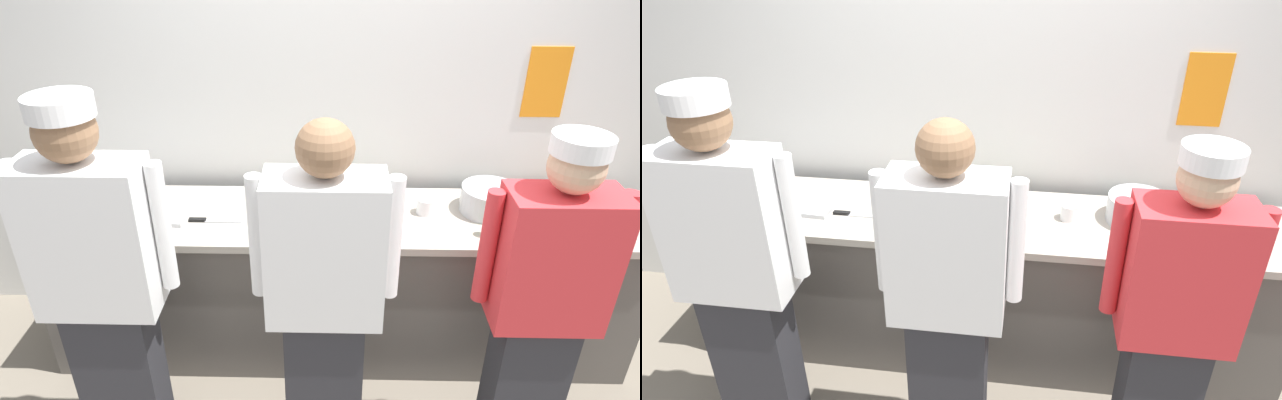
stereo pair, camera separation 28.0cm
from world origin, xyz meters
TOP-DOWN VIEW (x-y plane):
  - ground_plane at (0.00, 0.00)m, footprint 9.00×9.00m
  - wall_back at (0.00, 0.80)m, footprint 5.05×0.11m
  - prep_counter at (0.00, 0.34)m, footprint 3.22×0.65m
  - chef_near_left at (-1.01, -0.36)m, footprint 0.63×0.24m
  - chef_center at (-0.08, -0.36)m, footprint 0.61×0.24m
  - chef_far_right at (0.85, -0.32)m, footprint 0.59×0.24m
  - plate_stack_front at (0.18, 0.46)m, footprint 0.21×0.21m
  - mixing_bowl_steel at (0.79, 0.40)m, footprint 0.31×0.31m
  - sheet_tray at (-1.07, 0.34)m, footprint 0.54×0.32m
  - squeeze_bottle_primary at (-0.00, 0.49)m, footprint 0.05×0.05m
  - squeeze_bottle_secondary at (0.74, 0.15)m, footprint 0.06×0.06m
  - squeeze_bottle_spare at (1.21, 0.54)m, footprint 0.06×0.06m
  - ramekin_red_sauce at (1.33, 0.22)m, footprint 0.10×0.10m
  - ramekin_green_sauce at (1.22, 0.31)m, footprint 0.09×0.09m
  - deli_cup at (0.44, 0.37)m, footprint 0.09×0.09m
  - chefs_knife at (-0.68, 0.26)m, footprint 0.28×0.03m

SIDE VIEW (x-z plane):
  - ground_plane at x=0.00m, z-range 0.00..0.00m
  - prep_counter at x=0.00m, z-range 0.00..0.90m
  - chef_far_right at x=0.85m, z-range 0.05..1.67m
  - chef_center at x=-0.08m, z-range 0.05..1.73m
  - chefs_knife at x=-0.68m, z-range 0.89..0.91m
  - sheet_tray at x=-1.07m, z-range 0.89..0.92m
  - ramekin_green_sauce at x=1.22m, z-range 0.90..0.94m
  - plate_stack_front at x=0.18m, z-range 0.89..0.94m
  - ramekin_red_sauce at x=1.33m, z-range 0.90..0.94m
  - deli_cup at x=0.44m, z-range 0.89..0.98m
  - chef_near_left at x=-1.01m, z-range 0.06..1.82m
  - mixing_bowl_steel at x=0.79m, z-range 0.89..1.03m
  - squeeze_bottle_secondary at x=0.74m, z-range 0.89..1.07m
  - squeeze_bottle_spare at x=1.21m, z-range 0.89..1.10m
  - squeeze_bottle_primary at x=0.00m, z-range 0.89..1.10m
  - wall_back at x=0.00m, z-range 0.00..2.75m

